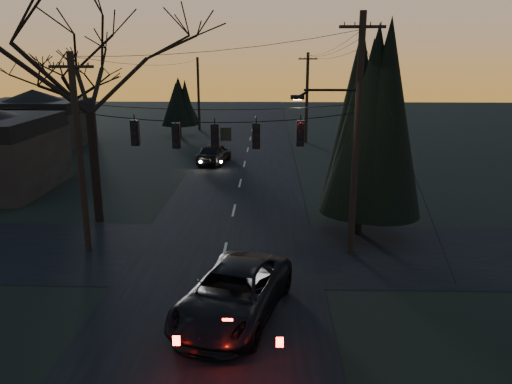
{
  "coord_description": "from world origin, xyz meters",
  "views": [
    {
      "loc": [
        1.93,
        -10.3,
        8.42
      ],
      "look_at": [
        1.41,
        9.18,
        2.98
      ],
      "focal_mm": 35.0,
      "sensor_mm": 36.0,
      "label": 1
    }
  ],
  "objects_px": {
    "evergreen_right": "(363,131)",
    "utility_pole_far_r": "(306,143)",
    "bare_tree_left": "(86,67)",
    "suv_near": "(234,294)",
    "sedan_oncoming_a": "(214,153)",
    "utility_pole_left": "(89,251)",
    "utility_pole_right": "(350,253)",
    "utility_pole_far_l": "(200,130)"
  },
  "relations": [
    {
      "from": "bare_tree_left",
      "to": "evergreen_right",
      "type": "height_order",
      "value": "bare_tree_left"
    },
    {
      "from": "utility_pole_right",
      "to": "bare_tree_left",
      "type": "distance_m",
      "value": 15.15
    },
    {
      "from": "utility_pole_far_l",
      "to": "evergreen_right",
      "type": "bearing_deg",
      "value": -69.83
    },
    {
      "from": "utility_pole_far_r",
      "to": "suv_near",
      "type": "distance_m",
      "value": 33.84
    },
    {
      "from": "utility_pole_far_r",
      "to": "utility_pole_far_l",
      "type": "distance_m",
      "value": 14.01
    },
    {
      "from": "evergreen_right",
      "to": "suv_near",
      "type": "bearing_deg",
      "value": -123.92
    },
    {
      "from": "utility_pole_right",
      "to": "sedan_oncoming_a",
      "type": "distance_m",
      "value": 19.85
    },
    {
      "from": "suv_near",
      "to": "sedan_oncoming_a",
      "type": "height_order",
      "value": "suv_near"
    },
    {
      "from": "utility_pole_right",
      "to": "evergreen_right",
      "type": "relative_size",
      "value": 1.14
    },
    {
      "from": "sedan_oncoming_a",
      "to": "utility_pole_far_l",
      "type": "bearing_deg",
      "value": -69.55
    },
    {
      "from": "utility_pole_right",
      "to": "utility_pole_left",
      "type": "distance_m",
      "value": 11.5
    },
    {
      "from": "utility_pole_far_l",
      "to": "utility_pole_far_r",
      "type": "bearing_deg",
      "value": -34.82
    },
    {
      "from": "utility_pole_right",
      "to": "sedan_oncoming_a",
      "type": "bearing_deg",
      "value": 113.49
    },
    {
      "from": "utility_pole_left",
      "to": "utility_pole_far_l",
      "type": "height_order",
      "value": "utility_pole_left"
    },
    {
      "from": "utility_pole_left",
      "to": "bare_tree_left",
      "type": "bearing_deg",
      "value": 102.06
    },
    {
      "from": "utility_pole_right",
      "to": "suv_near",
      "type": "bearing_deg",
      "value": -130.52
    },
    {
      "from": "utility_pole_left",
      "to": "utility_pole_far_r",
      "type": "xyz_separation_m",
      "value": [
        11.5,
        28.0,
        0.0
      ]
    },
    {
      "from": "sedan_oncoming_a",
      "to": "evergreen_right",
      "type": "bearing_deg",
      "value": 128.14
    },
    {
      "from": "utility_pole_right",
      "to": "utility_pole_left",
      "type": "relative_size",
      "value": 1.18
    },
    {
      "from": "evergreen_right",
      "to": "suv_near",
      "type": "relative_size",
      "value": 1.48
    },
    {
      "from": "utility_pole_far_r",
      "to": "bare_tree_left",
      "type": "bearing_deg",
      "value": -117.27
    },
    {
      "from": "utility_pole_right",
      "to": "evergreen_right",
      "type": "height_order",
      "value": "evergreen_right"
    },
    {
      "from": "utility_pole_far_r",
      "to": "utility_pole_far_l",
      "type": "xyz_separation_m",
      "value": [
        -11.5,
        8.0,
        0.0
      ]
    },
    {
      "from": "utility_pole_right",
      "to": "evergreen_right",
      "type": "xyz_separation_m",
      "value": [
        0.76,
        2.62,
        4.99
      ]
    },
    {
      "from": "utility_pole_far_l",
      "to": "utility_pole_left",
      "type": "bearing_deg",
      "value": -90.0
    },
    {
      "from": "utility_pole_left",
      "to": "sedan_oncoming_a",
      "type": "relative_size",
      "value": 1.78
    },
    {
      "from": "bare_tree_left",
      "to": "utility_pole_left",
      "type": "bearing_deg",
      "value": -77.94
    },
    {
      "from": "bare_tree_left",
      "to": "evergreen_right",
      "type": "bearing_deg",
      "value": -6.1
    },
    {
      "from": "utility_pole_far_l",
      "to": "suv_near",
      "type": "relative_size",
      "value": 1.35
    },
    {
      "from": "utility_pole_left",
      "to": "bare_tree_left",
      "type": "xyz_separation_m",
      "value": [
        -0.86,
        4.02,
        7.78
      ]
    },
    {
      "from": "evergreen_right",
      "to": "suv_near",
      "type": "height_order",
      "value": "evergreen_right"
    },
    {
      "from": "utility_pole_left",
      "to": "suv_near",
      "type": "xyz_separation_m",
      "value": [
        6.8,
        -5.5,
        0.82
      ]
    },
    {
      "from": "evergreen_right",
      "to": "utility_pole_far_r",
      "type": "bearing_deg",
      "value": 91.71
    },
    {
      "from": "utility_pole_far_r",
      "to": "bare_tree_left",
      "type": "distance_m",
      "value": 28.07
    },
    {
      "from": "sedan_oncoming_a",
      "to": "bare_tree_left",
      "type": "bearing_deg",
      "value": 81.6
    },
    {
      "from": "bare_tree_left",
      "to": "sedan_oncoming_a",
      "type": "relative_size",
      "value": 2.33
    },
    {
      "from": "utility_pole_far_l",
      "to": "suv_near",
      "type": "height_order",
      "value": "utility_pole_far_l"
    },
    {
      "from": "utility_pole_far_l",
      "to": "sedan_oncoming_a",
      "type": "distance_m",
      "value": 18.18
    },
    {
      "from": "bare_tree_left",
      "to": "sedan_oncoming_a",
      "type": "bearing_deg",
      "value": 72.55
    },
    {
      "from": "bare_tree_left",
      "to": "evergreen_right",
      "type": "relative_size",
      "value": 1.26
    },
    {
      "from": "utility_pole_far_r",
      "to": "sedan_oncoming_a",
      "type": "height_order",
      "value": "utility_pole_far_r"
    },
    {
      "from": "utility_pole_left",
      "to": "utility_pole_right",
      "type": "bearing_deg",
      "value": 0.0
    }
  ]
}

